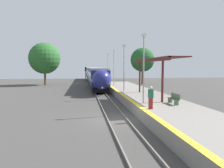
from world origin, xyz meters
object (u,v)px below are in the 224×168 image
lamppost_near (144,64)px  lamppost_far (114,65)px  person_waiting (151,97)px  platform_bench (174,98)px  lamppost_mid (124,65)px  railway_signal (86,76)px  lamppost_farthest (108,66)px  train (91,72)px

lamppost_near → lamppost_far: same height
person_waiting → platform_bench: bearing=35.4°
person_waiting → lamppost_mid: bearing=89.2°
person_waiting → railway_signal: bearing=100.3°
lamppost_far → lamppost_farthest: (0.00, 8.88, 0.00)m
lamppost_far → lamppost_farthest: 8.88m
lamppost_farthest → railway_signal: bearing=-132.7°
train → person_waiting: (2.38, -58.72, -0.40)m
lamppost_mid → train: bearing=93.1°
platform_bench → railway_signal: (-7.03, 22.40, 1.05)m
railway_signal → lamppost_mid: (4.59, -12.79, 1.79)m
person_waiting → lamppost_far: size_ratio=0.29×
lamppost_far → person_waiting: bearing=-90.5°
lamppost_near → lamppost_far: size_ratio=1.00×
platform_bench → railway_signal: bearing=107.4°
lamppost_far → platform_bench: bearing=-82.5°
railway_signal → lamppost_far: lamppost_far is taller
train → lamppost_near: lamppost_near is taller
train → railway_signal: railway_signal is taller
person_waiting → lamppost_mid: (0.17, 11.45, 2.45)m
lamppost_near → lamppost_farthest: size_ratio=1.00×
lamppost_far → lamppost_farthest: size_ratio=1.00×
platform_bench → lamppost_mid: size_ratio=0.29×
train → lamppost_mid: size_ratio=15.70×
lamppost_farthest → train: bearing=94.9°
lamppost_farthest → lamppost_mid: bearing=-90.0°
lamppost_near → train: bearing=92.6°
platform_bench → person_waiting: 3.22m
lamppost_near → lamppost_farthest: (0.00, 26.65, 0.00)m
platform_bench → train: bearing=95.0°
lamppost_far → lamppost_mid: bearing=-90.0°
railway_signal → lamppost_mid: lamppost_mid is taller
railway_signal → person_waiting: bearing=-79.7°
lamppost_mid → lamppost_farthest: (0.00, 17.77, 0.00)m
platform_bench → person_waiting: size_ratio=1.03×
platform_bench → railway_signal: railway_signal is taller
lamppost_near → railway_signal: bearing=102.0°
platform_bench → lamppost_far: (-2.44, 18.48, 2.84)m
platform_bench → lamppost_farthest: lamppost_farthest is taller
lamppost_mid → lamppost_far: size_ratio=1.00×
lamppost_mid → lamppost_far: bearing=90.0°
train → person_waiting: bearing=-87.7°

